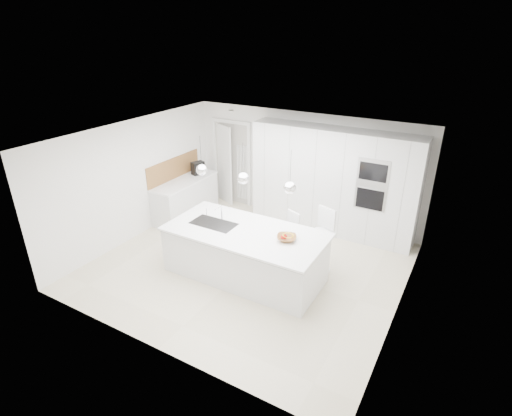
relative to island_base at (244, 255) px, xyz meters
The scene contains 27 objects.
floor 0.53m from the island_base, 108.43° to the left, with size 5.50×5.50×0.00m, color beige.
wall_back 2.92m from the island_base, 92.05° to the left, with size 5.50×5.50×0.00m, color white.
wall_left 2.98m from the island_base, behind, with size 5.00×5.00×0.00m, color white.
ceiling 2.09m from the island_base, 108.43° to the left, with size 5.50×5.50×0.00m, color white.
tall_cabinets 2.69m from the island_base, 74.36° to the left, with size 3.60×0.60×2.30m, color silver.
oven_stack 2.86m from the island_base, 53.85° to the left, with size 0.62×0.04×1.05m, color #A5A5A8, non-canonical shape.
doorway_frame 3.50m from the island_base, 126.50° to the left, with size 1.11×0.08×2.13m, color white, non-canonical shape.
hallway_door 3.61m from the island_base, 130.22° to the left, with size 0.82×0.04×2.00m, color white.
radiator 3.28m from the island_base, 122.08° to the left, with size 0.32×0.04×1.40m, color white, non-canonical shape.
left_base_cabinets 2.96m from the island_base, 149.53° to the left, with size 0.60×1.80×0.86m, color silver.
left_worktop 2.99m from the island_base, 149.53° to the left, with size 0.62×1.82×0.04m, color white.
oak_backsplash 3.29m from the island_base, 152.14° to the left, with size 0.02×1.80×0.50m, color olive.
island_base is the anchor object (origin of this frame).
island_worktop 0.45m from the island_base, 90.00° to the left, with size 2.84×1.40×0.04m, color white.
island_sink 0.76m from the island_base, behind, with size 0.84×0.44×0.18m, color #3F3F42, non-canonical shape.
island_tap 0.89m from the island_base, 161.57° to the left, with size 0.02×0.02×0.30m, color white.
pendant_left 1.70m from the island_base, behind, with size 0.20×0.20×0.20m, color white.
pendant_mid 1.47m from the island_base, 146.31° to the right, with size 0.20×0.20×0.20m, color white.
pendant_right 1.70m from the island_base, ahead, with size 0.20×0.20×0.20m, color white.
fruit_bowl 0.94m from the island_base, ahead, with size 0.33×0.33×0.08m, color olive.
espresso_machine 3.29m from the island_base, 141.58° to the left, with size 0.19×0.29×0.31m, color black.
bar_stool_left 0.98m from the island_base, 58.40° to the left, with size 0.33×0.46×1.01m, color white, non-canonical shape.
bar_stool_right 1.44m from the island_base, 36.69° to the left, with size 0.40×0.55×1.21m, color white, non-canonical shape.
apple_a 0.91m from the island_base, ahead, with size 0.07×0.07×0.07m, color #BF0D09.
apple_b 0.92m from the island_base, ahead, with size 0.08×0.08×0.08m, color #BF0D09.
apple_c 0.93m from the island_base, ahead, with size 0.08×0.08×0.08m, color #BF0D09.
banana_bunch 1.00m from the island_base, ahead, with size 0.20×0.20×0.03m, color yellow.
Camera 1 is at (3.36, -5.56, 4.18)m, focal length 28.00 mm.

